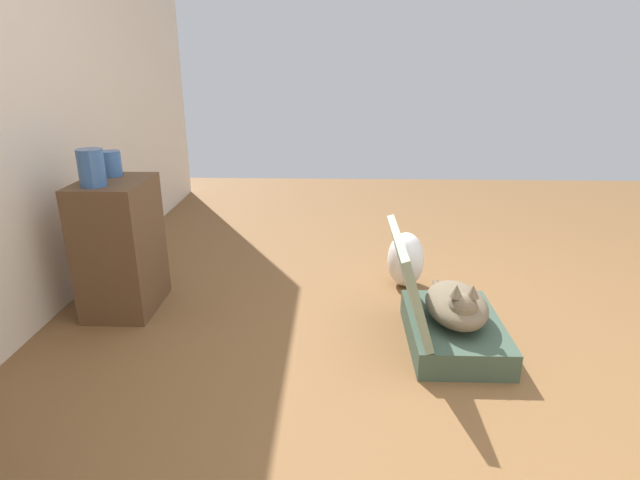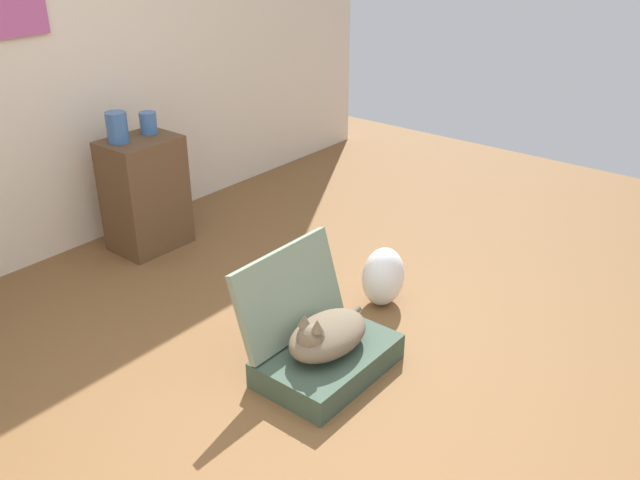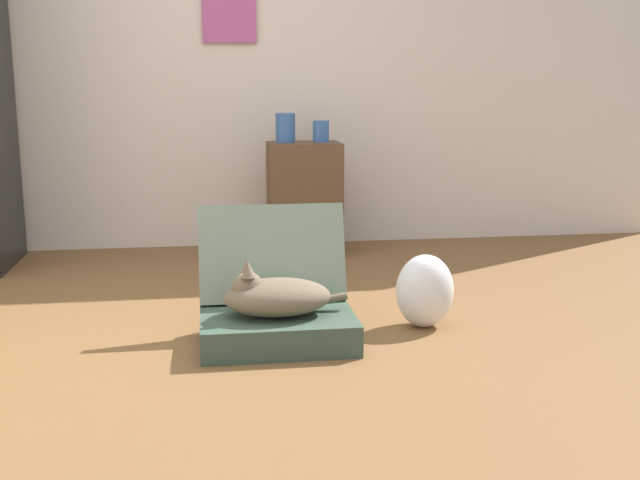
# 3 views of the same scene
# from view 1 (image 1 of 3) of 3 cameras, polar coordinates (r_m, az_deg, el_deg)

# --- Properties ---
(ground_plane) EXTENTS (7.68, 7.68, 0.00)m
(ground_plane) POSITION_cam_1_polar(r_m,az_deg,el_deg) (2.39, 19.52, -14.47)
(ground_plane) COLOR brown
(ground_plane) RESTS_ON ground
(suitcase_base) EXTENTS (0.64, 0.43, 0.13)m
(suitcase_base) POSITION_cam_1_polar(r_m,az_deg,el_deg) (2.57, 14.57, -9.76)
(suitcase_base) COLOR #384C3D
(suitcase_base) RESTS_ON ground
(suitcase_lid) EXTENTS (0.64, 0.16, 0.42)m
(suitcase_lid) POSITION_cam_1_polar(r_m,az_deg,el_deg) (2.40, 9.77, -4.14)
(suitcase_lid) COLOR gray
(suitcase_lid) RESTS_ON suitcase_base
(cat) EXTENTS (0.52, 0.28, 0.23)m
(cat) POSITION_cam_1_polar(r_m,az_deg,el_deg) (2.49, 14.91, -6.93)
(cat) COLOR brown
(cat) RESTS_ON suitcase_base
(plastic_bag_white) EXTENTS (0.26, 0.21, 0.33)m
(plastic_bag_white) POSITION_cam_1_polar(r_m,az_deg,el_deg) (3.09, 9.46, -2.15)
(plastic_bag_white) COLOR white
(plastic_bag_white) RESTS_ON ground
(side_table) EXTENTS (0.45, 0.34, 0.71)m
(side_table) POSITION_cam_1_polar(r_m,az_deg,el_deg) (2.91, -21.25, -0.68)
(side_table) COLOR brown
(side_table) RESTS_ON ground
(vase_tall) EXTENTS (0.12, 0.12, 0.18)m
(vase_tall) POSITION_cam_1_polar(r_m,az_deg,el_deg) (2.72, -24.00, 7.32)
(vase_tall) COLOR #38609E
(vase_tall) RESTS_ON side_table
(vase_short) EXTENTS (0.10, 0.10, 0.13)m
(vase_short) POSITION_cam_1_polar(r_m,az_deg,el_deg) (2.92, -22.13, 7.84)
(vase_short) COLOR #38609E
(vase_short) RESTS_ON side_table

